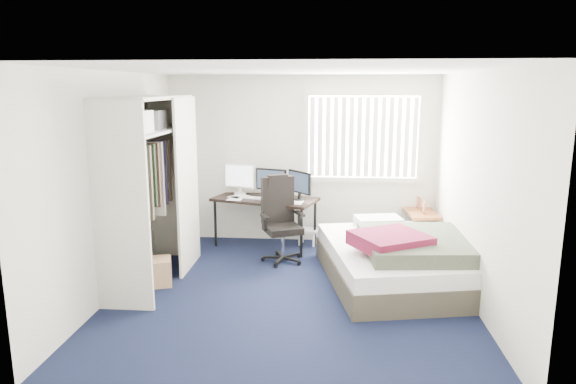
# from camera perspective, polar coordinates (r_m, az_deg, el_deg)

# --- Properties ---
(ground) EXTENTS (4.20, 4.20, 0.00)m
(ground) POSITION_cam_1_polar(r_m,az_deg,el_deg) (6.02, 0.27, -11.09)
(ground) COLOR black
(ground) RESTS_ON ground
(room_shell) EXTENTS (4.20, 4.20, 4.20)m
(room_shell) POSITION_cam_1_polar(r_m,az_deg,el_deg) (5.62, 0.28, 3.27)
(room_shell) COLOR silver
(room_shell) RESTS_ON ground
(window_assembly) EXTENTS (1.72, 0.09, 1.32)m
(window_assembly) POSITION_cam_1_polar(r_m,az_deg,el_deg) (7.63, 8.33, 6.04)
(window_assembly) COLOR white
(window_assembly) RESTS_ON ground
(closet) EXTENTS (0.64, 1.84, 2.22)m
(closet) POSITION_cam_1_polar(r_m,az_deg,el_deg) (6.26, -14.97, 2.27)
(closet) COLOR beige
(closet) RESTS_ON ground
(desk) EXTENTS (1.62, 1.10, 1.19)m
(desk) POSITION_cam_1_polar(r_m,az_deg,el_deg) (7.52, -2.47, -0.40)
(desk) COLOR black
(desk) RESTS_ON ground
(office_chair) EXTENTS (0.72, 0.72, 1.16)m
(office_chair) POSITION_cam_1_polar(r_m,az_deg,el_deg) (6.97, -0.80, -4.03)
(office_chair) COLOR black
(office_chair) RESTS_ON ground
(footstool) EXTENTS (0.34, 0.30, 0.24)m
(footstool) POSITION_cam_1_polar(r_m,az_deg,el_deg) (7.70, 2.24, -4.52)
(footstool) COLOR white
(footstool) RESTS_ON ground
(nightstand) EXTENTS (0.48, 0.84, 0.74)m
(nightstand) POSITION_cam_1_polar(r_m,az_deg,el_deg) (7.72, 14.48, -2.51)
(nightstand) COLOR brown
(nightstand) RESTS_ON ground
(bed) EXTENTS (1.99, 2.41, 0.70)m
(bed) POSITION_cam_1_polar(r_m,az_deg,el_deg) (6.38, 12.15, -7.22)
(bed) COLOR #3F392D
(bed) RESTS_ON ground
(pine_box) EXTENTS (0.50, 0.43, 0.32)m
(pine_box) POSITION_cam_1_polar(r_m,az_deg,el_deg) (6.39, -14.75, -8.60)
(pine_box) COLOR tan
(pine_box) RESTS_ON ground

